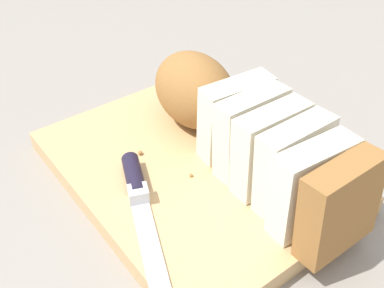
% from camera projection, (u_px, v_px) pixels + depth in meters
% --- Properties ---
extents(ground_plane, '(3.00, 3.00, 0.00)m').
position_uv_depth(ground_plane, '(192.00, 178.00, 0.59)').
color(ground_plane, gray).
extents(cutting_board, '(0.37, 0.28, 0.03)m').
position_uv_depth(cutting_board, '(192.00, 170.00, 0.58)').
color(cutting_board, tan).
rests_on(cutting_board, ground_plane).
extents(bread_loaf, '(0.34, 0.11, 0.10)m').
position_uv_depth(bread_loaf, '(241.00, 126.00, 0.55)').
color(bread_loaf, '#996633').
rests_on(bread_loaf, cutting_board).
extents(bread_knife, '(0.25, 0.12, 0.02)m').
position_uv_depth(bread_knife, '(140.00, 200.00, 0.51)').
color(bread_knife, silver).
rests_on(bread_knife, cutting_board).
extents(crumb_near_knife, '(0.01, 0.01, 0.01)m').
position_uv_depth(crumb_near_knife, '(140.00, 153.00, 0.58)').
color(crumb_near_knife, '#A8753D').
rests_on(crumb_near_knife, cutting_board).
extents(crumb_near_loaf, '(0.00, 0.00, 0.00)m').
position_uv_depth(crumb_near_loaf, '(191.00, 175.00, 0.55)').
color(crumb_near_loaf, '#A8753D').
rests_on(crumb_near_loaf, cutting_board).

